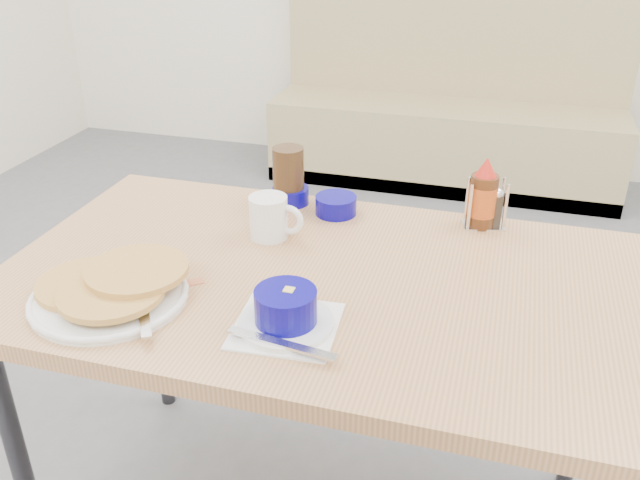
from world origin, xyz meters
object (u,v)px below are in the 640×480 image
(pancake_plate, at_px, (111,289))
(syrup_bottle, at_px, (483,197))
(condiment_caddy, at_px, (485,210))
(butter_bowl, at_px, (336,205))
(dining_table, at_px, (324,300))
(amber_tumbler, at_px, (289,176))
(creamer_bowl, at_px, (291,195))
(coffee_mug, at_px, (270,217))
(grits_setting, at_px, (286,312))
(booth_bench, at_px, (446,118))

(pancake_plate, bearing_deg, syrup_bottle, 38.48)
(condiment_caddy, bearing_deg, pancake_plate, -156.42)
(butter_bowl, height_order, syrup_bottle, syrup_bottle)
(pancake_plate, bearing_deg, condiment_caddy, 38.11)
(pancake_plate, xyz_separation_m, butter_bowl, (0.33, 0.52, 0.00))
(dining_table, bearing_deg, amber_tumbler, 119.46)
(dining_table, relative_size, creamer_bowl, 14.62)
(amber_tumbler, relative_size, condiment_caddy, 1.27)
(pancake_plate, relative_size, creamer_bowl, 3.32)
(coffee_mug, bearing_deg, grits_setting, -65.86)
(dining_table, xyz_separation_m, condiment_caddy, (0.31, 0.34, 0.10))
(butter_bowl, bearing_deg, grits_setting, -85.61)
(coffee_mug, xyz_separation_m, butter_bowl, (0.12, 0.17, -0.03))
(coffee_mug, bearing_deg, amber_tumbler, 96.00)
(booth_bench, relative_size, syrup_bottle, 10.70)
(grits_setting, relative_size, condiment_caddy, 1.88)
(creamer_bowl, relative_size, syrup_bottle, 0.54)
(booth_bench, distance_m, grits_setting, 2.77)
(pancake_plate, relative_size, butter_bowl, 3.03)
(booth_bench, distance_m, dining_table, 2.56)
(grits_setting, distance_m, creamer_bowl, 0.57)
(pancake_plate, bearing_deg, coffee_mug, 58.23)
(dining_table, xyz_separation_m, pancake_plate, (-0.39, -0.21, 0.08))
(coffee_mug, bearing_deg, creamer_bowl, 94.73)
(booth_bench, xyz_separation_m, dining_table, (0.00, -2.53, 0.35))
(dining_table, relative_size, condiment_caddy, 11.64)
(creamer_bowl, bearing_deg, syrup_bottle, 0.00)
(butter_bowl, bearing_deg, condiment_caddy, 4.81)
(coffee_mug, distance_m, creamer_bowl, 0.20)
(condiment_caddy, bearing_deg, dining_table, -147.04)
(coffee_mug, distance_m, grits_setting, 0.38)
(coffee_mug, xyz_separation_m, condiment_caddy, (0.48, 0.20, -0.01))
(pancake_plate, bearing_deg, dining_table, 28.24)
(pancake_plate, height_order, creamer_bowl, pancake_plate)
(booth_bench, relative_size, coffee_mug, 14.26)
(condiment_caddy, relative_size, syrup_bottle, 0.68)
(grits_setting, distance_m, condiment_caddy, 0.64)
(pancake_plate, bearing_deg, creamer_bowl, 70.04)
(dining_table, xyz_separation_m, syrup_bottle, (0.30, 0.34, 0.14))
(butter_bowl, bearing_deg, coffee_mug, -124.28)
(dining_table, height_order, condiment_caddy, condiment_caddy)
(syrup_bottle, bearing_deg, booth_bench, 97.85)
(coffee_mug, distance_m, butter_bowl, 0.21)
(creamer_bowl, bearing_deg, booth_bench, 85.11)
(booth_bench, bearing_deg, grits_setting, -90.35)
(booth_bench, relative_size, condiment_caddy, 15.79)
(syrup_bottle, bearing_deg, coffee_mug, -157.13)
(booth_bench, bearing_deg, amber_tumbler, -95.00)
(dining_table, bearing_deg, coffee_mug, 140.64)
(booth_bench, distance_m, amber_tumbler, 2.26)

